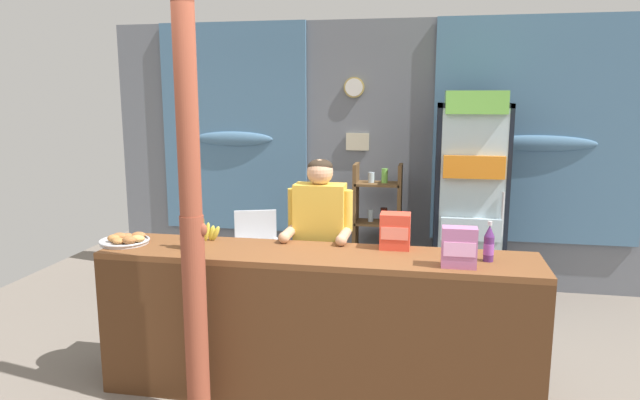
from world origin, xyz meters
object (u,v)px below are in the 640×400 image
(pastry_tray, at_px, (125,240))
(banana_bunch, at_px, (203,232))
(shopkeeper, at_px, (320,237))
(snack_box_crackers, at_px, (395,231))
(soda_bottle_grape_soda, at_px, (489,244))
(snack_box_wafer, at_px, (459,247))
(bottle_shelf_rack, at_px, (377,227))
(soda_bottle_iced_tea, at_px, (188,229))
(stall_counter, at_px, (313,315))
(timber_post, at_px, (192,225))
(drink_fridge, at_px, (470,192))
(plastic_lawn_chair, at_px, (256,249))

(pastry_tray, distance_m, banana_bunch, 0.53)
(shopkeeper, distance_m, snack_box_crackers, 0.63)
(soda_bottle_grape_soda, height_order, snack_box_wafer, soda_bottle_grape_soda)
(bottle_shelf_rack, height_order, soda_bottle_iced_tea, bottle_shelf_rack)
(bottle_shelf_rack, relative_size, pastry_tray, 3.89)
(soda_bottle_grape_soda, bearing_deg, stall_counter, -173.54)
(timber_post, bearing_deg, banana_bunch, 106.75)
(pastry_tray, bearing_deg, stall_counter, -3.91)
(drink_fridge, distance_m, plastic_lawn_chair, 2.14)
(soda_bottle_iced_tea, bearing_deg, snack_box_crackers, 11.15)
(drink_fridge, xyz_separation_m, snack_box_crackers, (-0.60, -1.69, -0.00))
(drink_fridge, distance_m, pastry_tray, 3.10)
(shopkeeper, bearing_deg, plastic_lawn_chair, 125.02)
(bottle_shelf_rack, distance_m, snack_box_crackers, 1.95)
(snack_box_crackers, relative_size, snack_box_wafer, 0.98)
(stall_counter, height_order, banana_bunch, banana_bunch)
(shopkeeper, relative_size, pastry_tray, 4.53)
(drink_fridge, distance_m, shopkeeper, 1.85)
(pastry_tray, bearing_deg, plastic_lawn_chair, 77.21)
(stall_counter, xyz_separation_m, soda_bottle_grape_soda, (1.08, 0.12, 0.49))
(plastic_lawn_chair, xyz_separation_m, shopkeeper, (0.88, -1.26, 0.48))
(snack_box_wafer, bearing_deg, stall_counter, 177.47)
(plastic_lawn_chair, bearing_deg, stall_counter, -62.62)
(drink_fridge, relative_size, soda_bottle_grape_soda, 8.04)
(snack_box_crackers, bearing_deg, timber_post, -150.83)
(snack_box_wafer, bearing_deg, shopkeeper, 147.35)
(soda_bottle_grape_soda, bearing_deg, pastry_tray, -179.28)
(timber_post, xyz_separation_m, pastry_tray, (-0.68, 0.42, -0.23))
(shopkeeper, height_order, soda_bottle_grape_soda, shopkeeper)
(shopkeeper, bearing_deg, soda_bottle_grape_soda, -21.59)
(drink_fridge, xyz_separation_m, soda_bottle_grape_soda, (-0.01, -1.88, -0.02))
(soda_bottle_grape_soda, bearing_deg, banana_bunch, 175.47)
(soda_bottle_grape_soda, xyz_separation_m, snack_box_wafer, (-0.19, -0.16, 0.01))
(soda_bottle_grape_soda, bearing_deg, bottle_shelf_rack, 112.69)
(stall_counter, distance_m, drink_fridge, 2.34)
(drink_fridge, bearing_deg, snack_box_wafer, -95.49)
(shopkeeper, relative_size, soda_bottle_iced_tea, 4.85)
(bottle_shelf_rack, distance_m, plastic_lawn_chair, 1.23)
(soda_bottle_iced_tea, distance_m, pastry_tray, 0.50)
(bottle_shelf_rack, xyz_separation_m, plastic_lawn_chair, (-1.16, -0.37, -0.20))
(drink_fridge, xyz_separation_m, snack_box_wafer, (-0.20, -2.05, -0.00))
(shopkeeper, height_order, snack_box_crackers, shopkeeper)
(bottle_shelf_rack, relative_size, soda_bottle_iced_tea, 4.16)
(stall_counter, relative_size, banana_bunch, 10.76)
(plastic_lawn_chair, distance_m, soda_bottle_iced_tea, 1.90)
(snack_box_wafer, bearing_deg, banana_bunch, 169.76)
(pastry_tray, relative_size, banana_bunch, 1.28)
(bottle_shelf_rack, bearing_deg, timber_post, -109.06)
(timber_post, bearing_deg, shopkeeper, 56.71)
(timber_post, bearing_deg, soda_bottle_iced_tea, 116.80)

